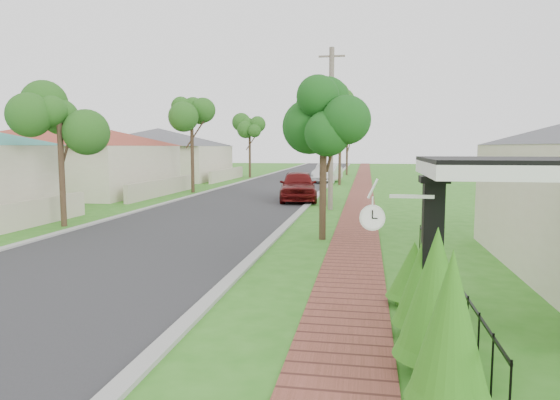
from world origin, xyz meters
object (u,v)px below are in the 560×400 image
Objects in this scene: parked_car_red at (298,186)px; parked_car_white at (328,173)px; station_clock at (376,216)px; porch_post at (431,268)px; near_tree at (323,120)px; utility_pole at (331,129)px.

parked_car_red reaches higher than parked_car_white.
parked_car_red is at bearing 101.04° from station_clock.
near_tree is at bearing 106.37° from porch_post.
parked_car_red is at bearing 119.90° from utility_pole.
utility_pole is (1.53, -17.97, 3.00)m from parked_car_white.
near_tree is at bearing -77.96° from parked_car_white.
near_tree reaches higher than station_clock.
porch_post is at bearing -80.35° from utility_pole.
near_tree is 8.72m from station_clock.
station_clock is (-0.85, -0.40, 0.83)m from porch_post.
porch_post is 16.03m from utility_pole.
porch_post reaches higher than parked_car_white.
parked_car_white is at bearing 94.86° from utility_pole.
near_tree reaches higher than parked_car_white.
parked_car_red is at bearing -83.92° from parked_car_white.
parked_car_red is 19.86m from station_clock.
near_tree is 4.55× the size of station_clock.
parked_car_red is 4.98m from utility_pole.
parked_car_white is at bearing 80.25° from parked_car_red.
near_tree is (2.30, -11.06, 2.93)m from parked_car_red.
station_clock is (1.80, -15.99, -1.83)m from utility_pole.
parked_car_white is 4.55× the size of station_clock.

